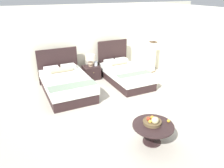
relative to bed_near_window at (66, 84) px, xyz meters
name	(u,v)px	position (x,y,z in m)	size (l,w,h in m)	color
ground_plane	(119,109)	(1.04, -1.62, -0.32)	(9.67, 9.42, 0.02)	#AAA395
wall_back	(83,42)	(1.04, 1.29, 0.97)	(9.67, 0.12, 2.56)	silver
wall_side_right	(198,48)	(4.07, -1.22, 0.97)	(0.12, 5.02, 2.56)	silver
bed_near_window	(66,84)	(0.00, 0.00, 0.00)	(1.38, 2.17, 1.20)	black
bed_near_corner	(125,74)	(2.08, 0.01, -0.01)	(1.18, 2.17, 1.29)	black
nightstand	(91,72)	(1.12, 0.78, -0.07)	(0.58, 0.50, 0.48)	black
table_lamp	(91,59)	(1.12, 0.80, 0.44)	(0.33, 0.33, 0.42)	tan
vase	(96,64)	(1.29, 0.74, 0.26)	(0.11, 0.11, 0.17)	silver
coffee_table	(153,128)	(1.02, -3.19, 0.04)	(0.86, 0.86, 0.44)	black
fruit_bowl	(153,121)	(1.03, -3.15, 0.20)	(0.39, 0.39, 0.20)	brown
loose_apple	(169,121)	(1.36, -3.25, 0.17)	(0.07, 0.07, 0.07)	gold
floor_lamp_corner	(152,57)	(3.53, 0.46, 0.30)	(0.23, 0.23, 1.21)	#3A2717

